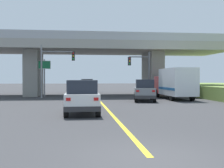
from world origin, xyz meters
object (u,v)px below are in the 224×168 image
suv_crossing (144,90)px  traffic_signal_farside (53,64)px  suv_lead (82,97)px  highway_sign (44,70)px  box_truck (175,83)px  sedan_oncoming (87,86)px  traffic_signal_nearside (142,68)px

suv_crossing → traffic_signal_farside: bearing=160.5°
suv_crossing → traffic_signal_farside: 10.56m
suv_lead → suv_crossing: same height
traffic_signal_farside → highway_sign: traffic_signal_farside is taller
suv_lead → highway_sign: bearing=104.5°
box_truck → highway_sign: size_ratio=1.68×
suv_lead → sedan_oncoming: bearing=87.8°
traffic_signal_nearside → highway_sign: traffic_signal_nearside is taller
suv_crossing → box_truck: size_ratio=0.65×
suv_lead → suv_crossing: bearing=56.2°
suv_lead → box_truck: size_ratio=0.60×
suv_lead → highway_sign: size_ratio=1.01×
traffic_signal_farside → highway_sign: 2.48m
suv_crossing → traffic_signal_farside: (-8.86, 5.10, 2.64)m
suv_crossing → box_truck: 4.15m
box_truck → traffic_signal_farside: (-12.49, 3.17, 2.02)m
highway_sign → suv_crossing: bearing=-35.8°
suv_lead → sedan_oncoming: size_ratio=0.99×
sedan_oncoming → box_truck: bearing=-60.3°
suv_lead → box_truck: box_truck is taller
box_truck → sedan_oncoming: box_truck is taller
suv_crossing → suv_lead: bearing=-113.4°
suv_crossing → box_truck: (3.63, 1.92, 0.63)m
suv_lead → traffic_signal_nearside: bearing=64.1°
traffic_signal_nearside → traffic_signal_farside: size_ratio=0.89×
traffic_signal_nearside → traffic_signal_farside: (-9.80, -0.15, 0.40)m
box_truck → suv_crossing: bearing=-152.1°
suv_lead → highway_sign: 16.67m
box_truck → sedan_oncoming: size_ratio=1.65×
box_truck → traffic_signal_nearside: 4.57m
suv_lead → traffic_signal_farside: size_ratio=0.76×
sedan_oncoming → suv_lead: bearing=-92.2°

